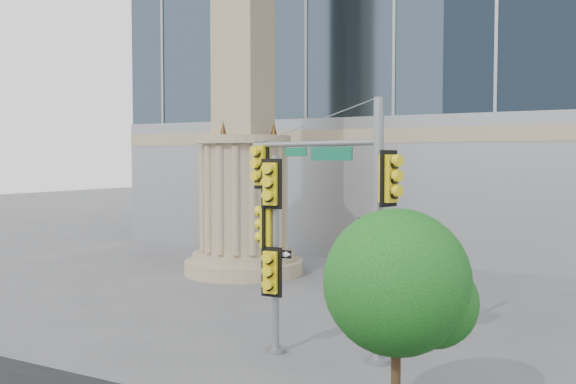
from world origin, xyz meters
The scene contains 5 objects.
ground centered at (0.00, 0.00, 0.00)m, with size 120.00×120.00×0.00m, color #545456.
monument centered at (-6.00, 9.00, 5.52)m, with size 4.40×4.40×16.60m.
main_signal_pole centered at (1.23, 1.78, 3.42)m, with size 4.16×1.58×5.52m.
secondary_signal_pole centered at (-0.09, 1.03, 2.54)m, with size 0.76×0.56×4.33m.
street_tree centered at (3.80, -1.78, 2.32)m, with size 2.26×2.21×3.53m.
Camera 1 is at (6.96, -10.89, 4.27)m, focal length 40.00 mm.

